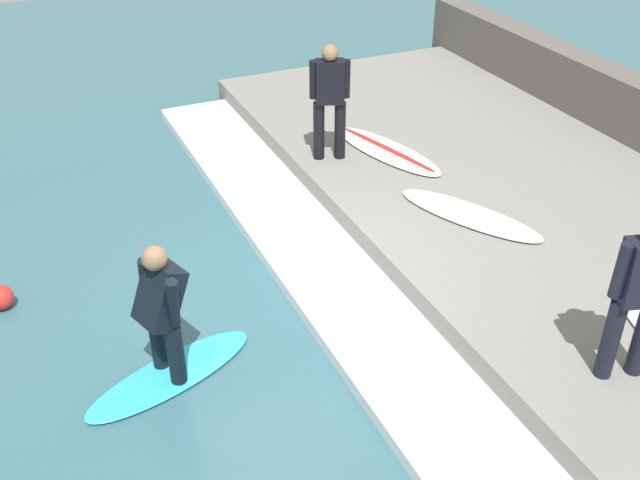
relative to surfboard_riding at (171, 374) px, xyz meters
The scene contains 10 objects.
ground_plane 1.53m from the surfboard_riding, 23.40° to the left, with size 28.00×28.00×0.00m, color #335B66.
concrete_ledge 4.78m from the surfboard_riding, ahead, with size 4.40×11.55×0.38m, color slate.
wave_foam_crest 2.09m from the surfboard_riding, 16.87° to the left, with size 1.08×10.97×0.14m, color silver.
surfboard_riding is the anchor object (origin of this frame).
surfer_riding 0.80m from the surfboard_riding, 90.00° to the left, with size 0.53×0.61×1.39m.
surfer_waiting_near 4.20m from the surfboard_riding, 29.43° to the right, with size 0.52×0.34×1.57m.
surfer_waiting_far 4.37m from the surfboard_riding, 44.23° to the left, with size 0.50×0.33×1.56m.
surfboard_waiting_far 4.69m from the surfboard_riding, 35.77° to the left, with size 1.04×2.03×0.07m.
surfboard_spare 3.94m from the surfboard_riding, 11.87° to the left, with size 1.29×1.90×0.06m.
marker_buoy 2.24m from the surfboard_riding, 127.17° to the left, with size 0.27×0.27×0.27m, color red.
Camera 1 is at (-2.30, -5.98, 4.86)m, focal length 42.00 mm.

